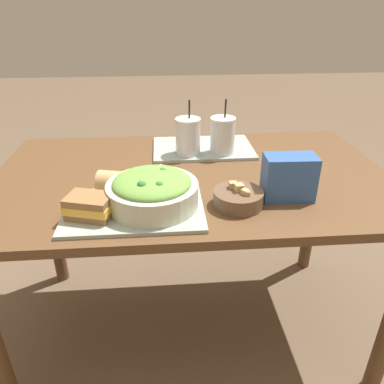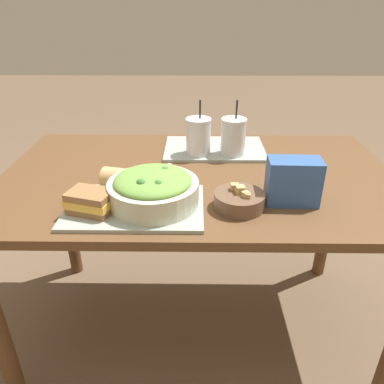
{
  "view_description": "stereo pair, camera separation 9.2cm",
  "coord_description": "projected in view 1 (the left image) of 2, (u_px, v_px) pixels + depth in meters",
  "views": [
    {
      "loc": [
        -0.1,
        -1.22,
        1.31
      ],
      "look_at": [
        -0.02,
        -0.26,
        0.81
      ],
      "focal_mm": 35.0,
      "sensor_mm": 36.0,
      "label": 1
    },
    {
      "loc": [
        -0.01,
        -1.22,
        1.31
      ],
      "look_at": [
        -0.02,
        -0.26,
        0.81
      ],
      "focal_mm": 35.0,
      "sensor_mm": 36.0,
      "label": 2
    }
  ],
  "objects": [
    {
      "name": "ground_plane",
      "position": [
        192.0,
        323.0,
        1.69
      ],
      "size": [
        12.0,
        12.0,
        0.0
      ],
      "primitive_type": "plane",
      "color": "brown"
    },
    {
      "name": "drink_cup_dark",
      "position": [
        188.0,
        137.0,
        1.46
      ],
      "size": [
        0.1,
        0.1,
        0.21
      ],
      "color": "silver",
      "rests_on": "tray_far"
    },
    {
      "name": "soup_bowl",
      "position": [
        238.0,
        198.0,
        1.13
      ],
      "size": [
        0.15,
        0.15,
        0.07
      ],
      "color": "brown",
      "rests_on": "dining_table"
    },
    {
      "name": "drink_cup_red",
      "position": [
        222.0,
        136.0,
        1.47
      ],
      "size": [
        0.1,
        0.1,
        0.21
      ],
      "color": "silver",
      "rests_on": "tray_far"
    },
    {
      "name": "tray_far",
      "position": [
        203.0,
        148.0,
        1.56
      ],
      "size": [
        0.41,
        0.27,
        0.01
      ],
      "color": "#99A89E",
      "rests_on": "dining_table"
    },
    {
      "name": "sandwich_near",
      "position": [
        90.0,
        206.0,
        1.05
      ],
      "size": [
        0.15,
        0.12,
        0.06
      ],
      "rotation": [
        0.0,
        0.0,
        -0.28
      ],
      "color": "olive",
      "rests_on": "tray_near"
    },
    {
      "name": "salad_bowl",
      "position": [
        152.0,
        190.0,
        1.1
      ],
      "size": [
        0.27,
        0.27,
        0.11
      ],
      "color": "beige",
      "rests_on": "tray_near"
    },
    {
      "name": "dining_table",
      "position": [
        191.0,
        197.0,
        1.39
      ],
      "size": [
        1.42,
        0.85,
        0.75
      ],
      "color": "brown",
      "rests_on": "ground_plane"
    },
    {
      "name": "baguette_near",
      "position": [
        125.0,
        183.0,
        1.17
      ],
      "size": [
        0.18,
        0.11,
        0.07
      ],
      "rotation": [
        0.0,
        0.0,
        1.33
      ],
      "color": "tan",
      "rests_on": "tray_near"
    },
    {
      "name": "tray_near",
      "position": [
        135.0,
        210.0,
        1.11
      ],
      "size": [
        0.41,
        0.27,
        0.01
      ],
      "color": "#99A89E",
      "rests_on": "dining_table"
    },
    {
      "name": "chip_bag",
      "position": [
        289.0,
        177.0,
        1.15
      ],
      "size": [
        0.16,
        0.09,
        0.14
      ],
      "rotation": [
        0.0,
        0.0,
        -0.03
      ],
      "color": "#335BA3",
      "rests_on": "dining_table"
    },
    {
      "name": "napkin_folded",
      "position": [
        149.0,
        176.0,
        1.33
      ],
      "size": [
        0.21,
        0.19,
        0.0
      ],
      "color": "silver",
      "rests_on": "dining_table"
    }
  ]
}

